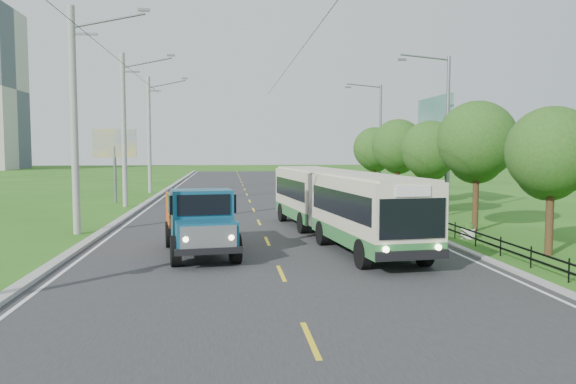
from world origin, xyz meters
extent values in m
plane|color=#265814|center=(0.00, 0.00, 0.00)|extent=(240.00, 240.00, 0.00)
cube|color=#28282B|center=(0.00, 20.00, 0.01)|extent=(14.00, 120.00, 0.02)
cube|color=#9E9E99|center=(-7.20, 20.00, 0.07)|extent=(0.40, 120.00, 0.15)
cube|color=#9E9E99|center=(7.15, 20.00, 0.05)|extent=(0.30, 120.00, 0.10)
cube|color=silver|center=(-6.65, 20.00, 0.02)|extent=(0.12, 120.00, 0.00)
cube|color=silver|center=(6.65, 20.00, 0.02)|extent=(0.12, 120.00, 0.00)
cube|color=yellow|center=(0.00, 0.00, 0.02)|extent=(0.12, 2.20, 0.00)
cube|color=black|center=(8.00, 14.00, 0.30)|extent=(0.04, 40.00, 0.60)
cylinder|color=gray|center=(-8.30, 9.00, 5.00)|extent=(0.32, 0.32, 10.00)
cube|color=slate|center=(-7.80, 9.00, 8.80)|extent=(1.20, 0.10, 0.10)
cube|color=slate|center=(-5.20, 9.00, 9.90)|extent=(0.50, 0.18, 0.12)
cylinder|color=gray|center=(-8.30, 21.00, 5.00)|extent=(0.32, 0.32, 10.00)
cube|color=slate|center=(-7.80, 21.00, 8.80)|extent=(1.20, 0.10, 0.10)
cube|color=slate|center=(-5.20, 21.00, 9.90)|extent=(0.50, 0.18, 0.12)
cylinder|color=gray|center=(-8.30, 33.00, 5.00)|extent=(0.32, 0.32, 10.00)
cube|color=slate|center=(-7.80, 33.00, 8.80)|extent=(1.20, 0.10, 0.10)
cube|color=slate|center=(-5.20, 33.00, 9.90)|extent=(0.50, 0.18, 0.12)
cylinder|color=#382314|center=(9.80, 2.00, 1.48)|extent=(0.28, 0.28, 2.97)
sphere|color=#224D16|center=(9.80, 2.00, 3.71)|extent=(3.18, 3.18, 3.18)
sphere|color=#224D16|center=(10.00, 2.50, 3.07)|extent=(2.33, 2.33, 2.33)
cylinder|color=#382314|center=(9.80, 8.00, 1.68)|extent=(0.28, 0.28, 3.36)
sphere|color=#224D16|center=(9.80, 8.00, 4.20)|extent=(3.60, 3.60, 3.60)
sphere|color=#224D16|center=(10.00, 8.50, 3.48)|extent=(2.64, 2.64, 2.64)
cylinder|color=#382314|center=(9.80, 14.00, 1.51)|extent=(0.28, 0.28, 3.02)
sphere|color=#224D16|center=(9.80, 14.00, 3.78)|extent=(3.24, 3.24, 3.24)
sphere|color=#224D16|center=(10.00, 14.50, 3.13)|extent=(2.38, 2.38, 2.38)
cylinder|color=#382314|center=(9.80, 20.00, 1.62)|extent=(0.28, 0.28, 3.25)
sphere|color=#224D16|center=(9.80, 20.00, 4.06)|extent=(3.48, 3.48, 3.48)
sphere|color=#224D16|center=(10.00, 20.50, 3.36)|extent=(2.55, 2.55, 2.55)
cylinder|color=#382314|center=(9.80, 26.00, 1.54)|extent=(0.28, 0.28, 3.08)
sphere|color=#224D16|center=(9.80, 26.00, 3.85)|extent=(3.30, 3.30, 3.30)
sphere|color=#224D16|center=(10.00, 26.50, 3.19)|extent=(2.42, 2.42, 2.42)
cylinder|color=slate|center=(10.80, 14.00, 4.50)|extent=(0.20, 0.20, 9.00)
cylinder|color=slate|center=(9.40, 14.00, 8.90)|extent=(2.80, 0.10, 0.34)
cube|color=slate|center=(8.10, 14.00, 8.75)|extent=(0.45, 0.16, 0.12)
cylinder|color=slate|center=(10.80, 28.00, 4.50)|extent=(0.20, 0.20, 9.00)
cylinder|color=slate|center=(9.40, 28.00, 8.90)|extent=(2.80, 0.10, 0.34)
cube|color=slate|center=(8.10, 28.00, 8.75)|extent=(0.45, 0.16, 0.12)
cylinder|color=silver|center=(8.60, 6.00, 0.20)|extent=(0.64, 0.64, 0.40)
sphere|color=#224D16|center=(8.60, 6.00, 0.45)|extent=(0.44, 0.44, 0.44)
cylinder|color=silver|center=(8.60, 14.00, 0.20)|extent=(0.64, 0.64, 0.40)
sphere|color=#224D16|center=(8.60, 14.00, 0.45)|extent=(0.44, 0.44, 0.44)
cylinder|color=silver|center=(8.60, 22.00, 0.20)|extent=(0.64, 0.64, 0.40)
sphere|color=#224D16|center=(8.60, 22.00, 0.45)|extent=(0.44, 0.44, 0.44)
cylinder|color=slate|center=(-9.50, 24.00, 2.00)|extent=(0.20, 0.20, 4.00)
cube|color=yellow|center=(-9.50, 24.00, 4.20)|extent=(3.00, 0.15, 2.00)
cylinder|color=slate|center=(12.30, 17.50, 2.50)|extent=(0.24, 0.24, 5.00)
cylinder|color=slate|center=(12.30, 22.50, 2.50)|extent=(0.24, 0.24, 5.00)
cube|color=#144C47|center=(12.30, 20.00, 5.80)|extent=(0.20, 6.00, 3.00)
cube|color=#2E7537|center=(3.41, 2.68, 0.74)|extent=(3.11, 7.19, 0.51)
cube|color=beige|center=(3.41, 2.68, 1.89)|extent=(3.11, 7.19, 1.79)
cube|color=black|center=(3.41, 2.68, 1.90)|extent=(3.08, 6.64, 0.88)
cube|color=#2E7537|center=(2.53, 10.29, 0.74)|extent=(3.06, 6.73, 0.51)
cube|color=beige|center=(2.53, 10.29, 1.89)|extent=(3.06, 6.73, 1.79)
cube|color=black|center=(2.53, 10.29, 1.90)|extent=(3.03, 6.18, 0.88)
cube|color=#4C4C4C|center=(2.96, 6.60, 1.63)|extent=(2.28, 1.17, 2.21)
cube|color=black|center=(3.82, -0.80, 1.74)|extent=(2.08, 0.30, 1.21)
cylinder|color=black|center=(2.62, 0.39, 0.48)|extent=(0.41, 0.99, 0.97)
cylinder|color=black|center=(4.71, 0.63, 0.48)|extent=(0.41, 0.99, 0.97)
cylinder|color=black|center=(2.09, 4.91, 0.48)|extent=(0.41, 0.99, 0.97)
cylinder|color=black|center=(4.18, 5.15, 0.48)|extent=(0.41, 0.99, 0.97)
cylinder|color=black|center=(1.73, 8.04, 0.48)|extent=(0.41, 0.99, 0.97)
cylinder|color=black|center=(3.82, 8.29, 0.48)|extent=(0.41, 0.99, 0.97)
cylinder|color=black|center=(1.24, 12.29, 0.48)|extent=(0.41, 0.99, 0.97)
cylinder|color=black|center=(3.32, 12.53, 0.48)|extent=(0.41, 0.99, 0.97)
cube|color=navy|center=(-2.29, 1.38, 1.01)|extent=(2.10, 1.56, 0.92)
cube|color=navy|center=(-2.50, 2.74, 1.47)|extent=(2.22, 1.76, 1.84)
cube|color=black|center=(-2.50, 2.74, 1.93)|extent=(2.38, 1.51, 0.64)
cube|color=black|center=(-2.61, 3.47, 0.60)|extent=(1.73, 5.60, 0.23)
cube|color=#C03D12|center=(-2.84, 5.02, 1.52)|extent=(2.50, 3.05, 1.20)
cylinder|color=black|center=(-3.28, 1.42, 0.51)|extent=(0.47, 1.05, 1.01)
cylinder|color=black|center=(-1.37, 1.70, 0.51)|extent=(0.47, 1.05, 1.01)
cylinder|color=black|center=(-3.82, 5.06, 0.51)|extent=(0.47, 1.05, 1.01)
cylinder|color=black|center=(-1.91, 5.35, 0.51)|extent=(0.47, 1.05, 1.01)
camera|label=1|loc=(-1.60, -16.71, 3.77)|focal=35.00mm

